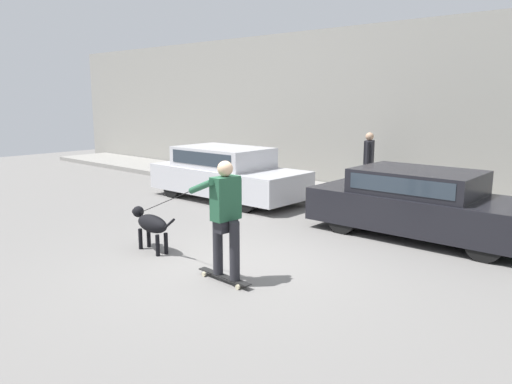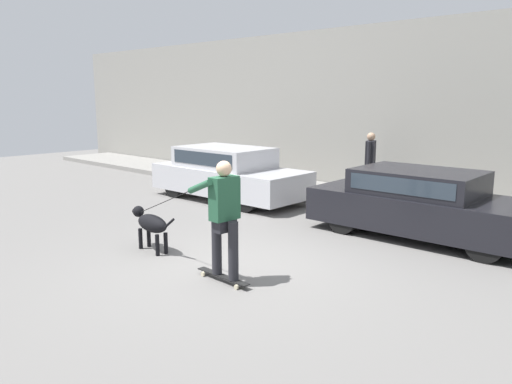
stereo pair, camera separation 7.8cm
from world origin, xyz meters
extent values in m
plane|color=slate|center=(0.00, 0.00, 0.00)|extent=(36.00, 36.00, 0.00)
cube|color=gray|center=(0.00, 7.14, 2.27)|extent=(32.00, 0.30, 4.54)
cube|color=gray|center=(0.00, 5.86, 0.08)|extent=(30.00, 2.22, 0.15)
cylinder|color=black|center=(-2.51, 4.51, 0.32)|extent=(0.64, 0.21, 0.64)
cylinder|color=black|center=(-2.50, 3.01, 0.32)|extent=(0.64, 0.21, 0.64)
cylinder|color=black|center=(-5.16, 4.48, 0.32)|extent=(0.64, 0.21, 0.64)
cylinder|color=black|center=(-5.15, 2.98, 0.32)|extent=(0.64, 0.21, 0.64)
cube|color=#BCBCC1|center=(-3.83, 3.74, 0.52)|extent=(4.29, 1.79, 0.66)
cube|color=#BCBCC1|center=(-4.00, 3.74, 1.11)|extent=(2.43, 1.59, 0.51)
cube|color=#28333D|center=(-3.99, 2.95, 1.13)|extent=(2.12, 0.03, 0.33)
cylinder|color=black|center=(2.77, 4.53, 0.31)|extent=(0.62, 0.22, 0.62)
cylinder|color=black|center=(2.81, 3.03, 0.31)|extent=(0.62, 0.22, 0.62)
cylinder|color=black|center=(0.12, 4.46, 0.31)|extent=(0.62, 0.22, 0.62)
cylinder|color=black|center=(0.16, 2.96, 0.31)|extent=(0.62, 0.22, 0.62)
cube|color=black|center=(1.47, 3.74, 0.51)|extent=(4.32, 1.85, 0.65)
cube|color=black|center=(1.30, 3.74, 1.06)|extent=(2.28, 1.62, 0.45)
cube|color=#28333D|center=(1.32, 2.95, 1.08)|extent=(1.98, 0.06, 0.29)
cylinder|color=black|center=(-1.90, -0.33, 0.18)|extent=(0.07, 0.07, 0.37)
cylinder|color=black|center=(-1.89, -0.16, 0.18)|extent=(0.07, 0.07, 0.37)
cylinder|color=black|center=(-1.35, -0.37, 0.18)|extent=(0.07, 0.07, 0.37)
cylinder|color=black|center=(-1.34, -0.20, 0.18)|extent=(0.07, 0.07, 0.37)
ellipsoid|color=black|center=(-1.62, -0.26, 0.49)|extent=(0.80, 0.36, 0.30)
sphere|color=black|center=(-2.07, -0.23, 0.63)|extent=(0.20, 0.20, 0.20)
cylinder|color=black|center=(-2.16, -0.22, 0.62)|extent=(0.12, 0.10, 0.09)
cylinder|color=black|center=(-1.11, -0.30, 0.59)|extent=(0.31, 0.06, 0.24)
cylinder|color=beige|center=(-0.05, -0.50, 0.04)|extent=(0.07, 0.03, 0.07)
cylinder|color=beige|center=(-0.04, -0.35, 0.04)|extent=(0.07, 0.03, 0.07)
cylinder|color=beige|center=(0.69, -0.53, 0.04)|extent=(0.07, 0.03, 0.07)
cylinder|color=beige|center=(0.69, -0.38, 0.04)|extent=(0.07, 0.03, 0.07)
cube|color=black|center=(0.32, -0.44, 0.08)|extent=(1.02, 0.16, 0.02)
cylinder|color=#232328|center=(0.19, -0.44, 0.51)|extent=(0.15, 0.15, 0.85)
cylinder|color=#232328|center=(0.55, -0.45, 0.51)|extent=(0.15, 0.15, 0.85)
cube|color=#232328|center=(0.37, -0.45, 0.85)|extent=(0.19, 0.33, 0.17)
cube|color=#235138|center=(0.37, -0.45, 1.24)|extent=(0.22, 0.42, 0.62)
sphere|color=tan|center=(0.37, -0.45, 1.66)|extent=(0.22, 0.22, 0.22)
cylinder|color=#235138|center=(0.38, -0.19, 1.21)|extent=(0.09, 0.09, 0.59)
cylinder|color=#235138|center=(0.09, -0.65, 1.40)|extent=(0.59, 0.20, 0.29)
cylinder|color=black|center=(-1.13, -0.41, 0.95)|extent=(1.90, 0.38, 0.71)
cylinder|color=#3D4760|center=(-1.10, 6.14, 0.56)|extent=(0.15, 0.15, 0.81)
cylinder|color=#3D4760|center=(-1.04, 5.98, 0.56)|extent=(0.15, 0.15, 0.81)
cube|color=black|center=(-1.07, 6.06, 1.26)|extent=(0.34, 0.46, 0.59)
cylinder|color=black|center=(-1.16, 6.30, 1.27)|extent=(0.09, 0.09, 0.56)
cylinder|color=black|center=(-0.98, 5.83, 1.27)|extent=(0.09, 0.09, 0.56)
sphere|color=tan|center=(-1.07, 6.06, 1.65)|extent=(0.21, 0.21, 0.21)
cube|color=#1E569E|center=(-1.16, 6.30, 0.85)|extent=(0.20, 0.31, 0.28)
camera|label=1|loc=(5.28, -5.22, 2.63)|focal=35.00mm
camera|label=2|loc=(5.34, -5.17, 2.63)|focal=35.00mm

